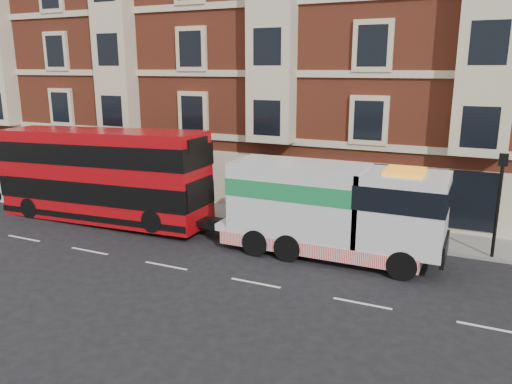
% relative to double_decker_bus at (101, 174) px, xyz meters
% --- Properties ---
extents(ground, '(120.00, 120.00, 0.00)m').
position_rel_double_decker_bus_xyz_m(ground, '(6.46, -3.78, -2.52)').
color(ground, black).
rests_on(ground, ground).
extents(sidewalk, '(90.00, 3.00, 0.15)m').
position_rel_double_decker_bus_xyz_m(sidewalk, '(6.46, 3.72, -2.44)').
color(sidewalk, slate).
rests_on(sidewalk, ground).
extents(victorian_terrace, '(45.00, 12.00, 20.40)m').
position_rel_double_decker_bus_xyz_m(victorian_terrace, '(6.96, 11.22, 7.55)').
color(victorian_terrace, brown).
rests_on(victorian_terrace, ground).
extents(lamp_post_west, '(0.35, 0.15, 4.35)m').
position_rel_double_decker_bus_xyz_m(lamp_post_west, '(0.46, 2.42, 0.16)').
color(lamp_post_west, black).
rests_on(lamp_post_west, sidewalk).
extents(lamp_post_east, '(0.35, 0.15, 4.35)m').
position_rel_double_decker_bus_xyz_m(lamp_post_east, '(18.46, 2.42, 0.16)').
color(lamp_post_east, black).
rests_on(lamp_post_east, sidewalk).
extents(double_decker_bus, '(11.74, 2.69, 4.75)m').
position_rel_double_decker_bus_xyz_m(double_decker_bus, '(0.00, 0.00, 0.00)').
color(double_decker_bus, '#AA090F').
rests_on(double_decker_bus, ground).
extents(tow_truck, '(9.40, 2.78, 3.92)m').
position_rel_double_decker_bus_xyz_m(tow_truck, '(12.06, -0.00, -0.44)').
color(tow_truck, silver).
rests_on(tow_truck, ground).
extents(pedestrian, '(0.69, 0.68, 1.61)m').
position_rel_double_decker_bus_xyz_m(pedestrian, '(-8.02, 3.31, -1.56)').
color(pedestrian, '#1D293A').
rests_on(pedestrian, sidewalk).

